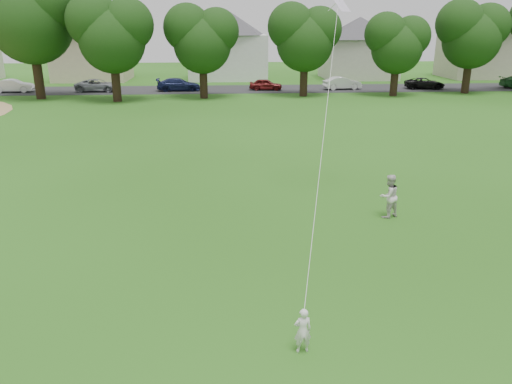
{
  "coord_description": "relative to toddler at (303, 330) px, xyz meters",
  "views": [
    {
      "loc": [
        -0.86,
        -10.2,
        6.44
      ],
      "look_at": [
        -0.02,
        2.0,
        2.3
      ],
      "focal_mm": 35.0,
      "sensor_mm": 36.0,
      "label": 1
    }
  ],
  "objects": [
    {
      "name": "ground",
      "position": [
        -0.69,
        1.57,
        -0.5
      ],
      "size": [
        160.0,
        160.0,
        0.0
      ],
      "primitive_type": "plane",
      "color": "#224F12",
      "rests_on": "ground"
    },
    {
      "name": "street",
      "position": [
        -0.69,
        43.57,
        -0.5
      ],
      "size": [
        90.0,
        7.0,
        0.01
      ],
      "primitive_type": "cube",
      "color": "#2D2D30",
      "rests_on": "ground"
    },
    {
      "name": "toddler",
      "position": [
        0.0,
        0.0,
        0.0
      ],
      "size": [
        0.39,
        0.28,
        1.01
      ],
      "primitive_type": "imported",
      "rotation": [
        0.0,
        0.0,
        3.26
      ],
      "color": "silver",
      "rests_on": "ground"
    },
    {
      "name": "older_boy",
      "position": [
        4.17,
        7.31,
        0.27
      ],
      "size": [
        0.93,
        0.84,
        1.54
      ],
      "primitive_type": "imported",
      "rotation": [
        0.0,
        0.0,
        3.57
      ],
      "color": "silver",
      "rests_on": "ground"
    },
    {
      "name": "kite",
      "position": [
        1.37,
        5.14,
        3.47
      ],
      "size": [
        1.94,
        5.75,
        12.47
      ],
      "color": "silver",
      "rests_on": "ground"
    },
    {
      "name": "tree_row",
      "position": [
        -1.46,
        37.83,
        5.87
      ],
      "size": [
        83.62,
        9.47,
        11.6
      ],
      "color": "black",
      "rests_on": "ground"
    },
    {
      "name": "parked_cars",
      "position": [
        2.93,
        42.57,
        0.11
      ],
      "size": [
        70.21,
        2.27,
        1.26
      ],
      "color": "black",
      "rests_on": "ground"
    },
    {
      "name": "house_row",
      "position": [
        1.47,
        53.57,
        4.32
      ],
      "size": [
        77.04,
        13.99,
        10.25
      ],
      "color": "silver",
      "rests_on": "ground"
    }
  ]
}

